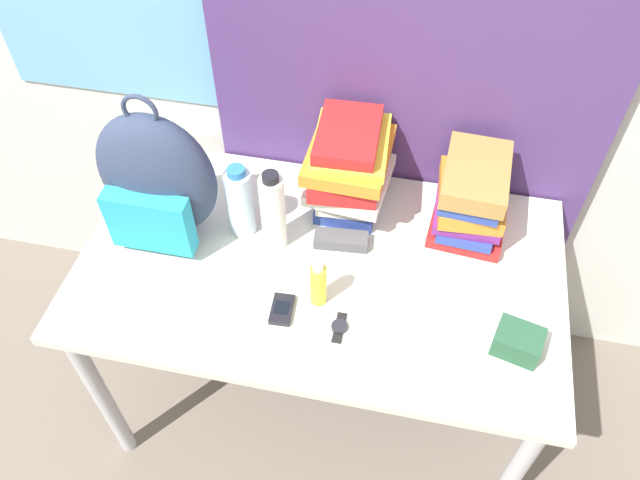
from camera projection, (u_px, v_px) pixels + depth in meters
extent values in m
cube|color=beige|center=(356.00, 10.00, 1.63)|extent=(6.00, 0.05, 2.50)
cube|color=#4C336B|center=(417.00, 28.00, 1.57)|extent=(1.12, 0.04, 2.50)
cube|color=beige|center=(320.00, 267.00, 1.72)|extent=(1.32, 0.76, 0.03)
cylinder|color=#B2B2B7|center=(102.00, 396.00, 1.88)|extent=(0.05, 0.05, 0.73)
cylinder|color=#B2B2B7|center=(510.00, 478.00, 1.72)|extent=(0.05, 0.05, 0.73)
cylinder|color=#B2B2B7|center=(178.00, 236.00, 2.29)|extent=(0.05, 0.05, 0.73)
cylinder|color=#B2B2B7|center=(512.00, 290.00, 2.13)|extent=(0.05, 0.05, 0.73)
ellipsoid|color=#2D3851|center=(157.00, 176.00, 1.65)|extent=(0.33, 0.16, 0.40)
cube|color=teal|center=(150.00, 222.00, 1.64)|extent=(0.23, 0.06, 0.18)
torus|color=#2D3851|center=(140.00, 111.00, 1.48)|extent=(0.09, 0.01, 0.09)
cube|color=navy|center=(349.00, 199.00, 1.83)|extent=(0.17, 0.21, 0.04)
cube|color=silver|center=(349.00, 188.00, 1.80)|extent=(0.18, 0.22, 0.04)
cube|color=silver|center=(350.00, 180.00, 1.77)|extent=(0.24, 0.27, 0.03)
cube|color=red|center=(346.00, 170.00, 1.73)|extent=(0.20, 0.25, 0.06)
cube|color=orange|center=(349.00, 155.00, 1.70)|extent=(0.23, 0.28, 0.04)
cube|color=yellow|center=(351.00, 144.00, 1.68)|extent=(0.21, 0.27, 0.03)
cube|color=red|center=(348.00, 135.00, 1.65)|extent=(0.17, 0.25, 0.04)
cube|color=red|center=(468.00, 218.00, 1.79)|extent=(0.22, 0.27, 0.04)
cube|color=navy|center=(469.00, 210.00, 1.77)|extent=(0.17, 0.29, 0.03)
cube|color=#6B2370|center=(468.00, 203.00, 1.74)|extent=(0.18, 0.25, 0.03)
cube|color=orange|center=(471.00, 195.00, 1.71)|extent=(0.19, 0.26, 0.05)
cube|color=navy|center=(473.00, 183.00, 1.69)|extent=(0.17, 0.27, 0.04)
cube|color=olive|center=(477.00, 174.00, 1.64)|extent=(0.18, 0.26, 0.05)
cylinder|color=silver|center=(240.00, 203.00, 1.71)|extent=(0.07, 0.07, 0.21)
cylinder|color=#286BB7|center=(236.00, 172.00, 1.62)|extent=(0.05, 0.05, 0.02)
cylinder|color=white|center=(273.00, 213.00, 1.67)|extent=(0.07, 0.07, 0.24)
cylinder|color=black|center=(270.00, 178.00, 1.57)|extent=(0.04, 0.04, 0.02)
cylinder|color=yellow|center=(318.00, 285.00, 1.58)|extent=(0.04, 0.04, 0.13)
cylinder|color=white|center=(318.00, 266.00, 1.52)|extent=(0.03, 0.03, 0.02)
cube|color=black|center=(282.00, 309.00, 1.60)|extent=(0.06, 0.09, 0.02)
cube|color=black|center=(282.00, 308.00, 1.59)|extent=(0.04, 0.04, 0.00)
cube|color=#47474C|center=(341.00, 240.00, 1.74)|extent=(0.15, 0.07, 0.04)
cube|color=#234C33|center=(518.00, 342.00, 1.51)|extent=(0.13, 0.11, 0.07)
cube|color=black|center=(339.00, 328.00, 1.57)|extent=(0.02, 0.09, 0.00)
cylinder|color=#232328|center=(339.00, 327.00, 1.57)|extent=(0.04, 0.04, 0.01)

